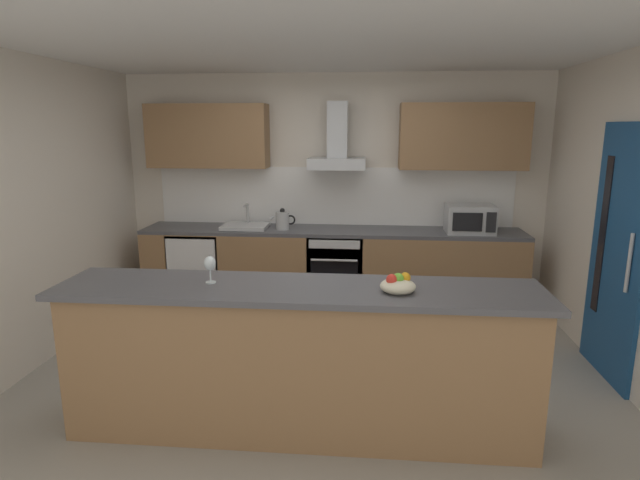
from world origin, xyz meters
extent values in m
cube|color=gray|center=(0.00, 0.00, -0.01)|extent=(5.78, 4.99, 0.02)
cube|color=white|center=(0.00, 0.00, 2.61)|extent=(5.78, 4.99, 0.02)
cube|color=silver|center=(0.00, 2.06, 1.30)|extent=(5.78, 0.12, 2.60)
cube|color=silver|center=(-2.45, 0.00, 1.30)|extent=(0.12, 4.99, 2.60)
cube|color=white|center=(0.00, 1.98, 1.23)|extent=(4.06, 0.02, 0.66)
cube|color=olive|center=(0.00, 1.68, 0.43)|extent=(4.20, 0.60, 0.86)
cube|color=#4C4C51|center=(0.00, 1.68, 0.88)|extent=(4.20, 0.60, 0.04)
cube|color=olive|center=(-0.04, -0.81, 0.49)|extent=(3.01, 0.52, 0.98)
cube|color=#4C4C51|center=(-0.04, -0.81, 1.00)|extent=(3.11, 0.64, 0.04)
cube|color=olive|center=(-1.40, 1.83, 1.91)|extent=(1.34, 0.32, 0.70)
cube|color=olive|center=(1.40, 1.83, 1.91)|extent=(1.34, 0.32, 0.70)
cube|color=navy|center=(2.37, 0.23, 1.02)|extent=(0.04, 0.85, 2.05)
cube|color=black|center=(2.35, 0.47, 1.13)|extent=(0.01, 0.11, 1.31)
cylinder|color=#B7BABC|center=(2.33, -0.04, 1.02)|extent=(0.03, 0.03, 0.45)
cube|color=slate|center=(0.06, 1.66, 0.46)|extent=(0.60, 0.56, 0.80)
cube|color=black|center=(0.06, 1.36, 0.40)|extent=(0.50, 0.02, 0.48)
cube|color=#B7BABC|center=(0.06, 1.36, 0.80)|extent=(0.54, 0.02, 0.09)
cylinder|color=#B7BABC|center=(0.06, 1.33, 0.64)|extent=(0.49, 0.02, 0.02)
cube|color=white|center=(-1.51, 1.66, 0.42)|extent=(0.58, 0.56, 0.85)
cube|color=silver|center=(-1.51, 1.37, 0.43)|extent=(0.55, 0.02, 0.80)
cylinder|color=#B7BABC|center=(-1.29, 1.35, 0.47)|extent=(0.02, 0.02, 0.38)
cube|color=#B7BABC|center=(1.49, 1.63, 1.05)|extent=(0.50, 0.36, 0.30)
cube|color=black|center=(1.43, 1.44, 1.05)|extent=(0.30, 0.02, 0.19)
cube|color=black|center=(1.67, 1.44, 1.05)|extent=(0.10, 0.01, 0.21)
cube|color=silver|center=(-0.96, 1.66, 0.92)|extent=(0.50, 0.40, 0.04)
cylinder|color=#B7BABC|center=(-0.96, 1.78, 1.03)|extent=(0.03, 0.03, 0.26)
cylinder|color=#B7BABC|center=(-0.96, 1.70, 1.15)|extent=(0.03, 0.16, 0.03)
cylinder|color=#B7BABC|center=(-0.54, 1.62, 1.00)|extent=(0.15, 0.15, 0.20)
sphere|color=black|center=(-0.54, 1.62, 1.11)|extent=(0.06, 0.06, 0.06)
cone|color=#B7BABC|center=(-0.64, 1.62, 1.04)|extent=(0.09, 0.04, 0.07)
torus|color=black|center=(-0.45, 1.62, 1.01)|extent=(0.11, 0.02, 0.11)
cube|color=#B7BABC|center=(0.06, 1.76, 1.62)|extent=(0.62, 0.45, 0.12)
cube|color=#B7BABC|center=(0.06, 1.81, 1.98)|extent=(0.22, 0.22, 0.60)
cylinder|color=silver|center=(-0.61, -0.78, 1.02)|extent=(0.07, 0.07, 0.01)
cylinder|color=silver|center=(-0.61, -0.78, 1.07)|extent=(0.01, 0.01, 0.09)
ellipsoid|color=silver|center=(-0.61, -0.78, 1.15)|extent=(0.08, 0.08, 0.10)
ellipsoid|color=beige|center=(0.59, -0.86, 1.05)|extent=(0.22, 0.22, 0.09)
sphere|color=red|center=(0.55, -0.88, 1.10)|extent=(0.07, 0.07, 0.07)
sphere|color=orange|center=(0.63, -0.83, 1.10)|extent=(0.07, 0.07, 0.07)
sphere|color=#66B233|center=(0.59, -0.86, 1.10)|extent=(0.07, 0.07, 0.07)
camera|label=1|loc=(0.39, -3.92, 2.01)|focal=28.97mm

